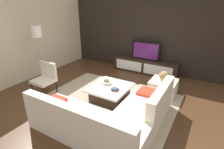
% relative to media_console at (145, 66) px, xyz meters
% --- Properties ---
extents(ground_plane, '(14.00, 14.00, 0.00)m').
position_rel_media_console_xyz_m(ground_plane, '(0.00, -2.40, -0.25)').
color(ground_plane, '#4C301C').
extents(feature_wall_back, '(6.40, 0.12, 2.80)m').
position_rel_media_console_xyz_m(feature_wall_back, '(0.00, 0.30, 1.15)').
color(feature_wall_back, black).
rests_on(feature_wall_back, ground).
extents(side_wall_left, '(0.12, 5.20, 2.80)m').
position_rel_media_console_xyz_m(side_wall_left, '(-3.20, -2.20, 1.15)').
color(side_wall_left, beige).
rests_on(side_wall_left, ground).
extents(area_rug, '(3.40, 2.57, 0.01)m').
position_rel_media_console_xyz_m(area_rug, '(-0.10, -2.40, -0.24)').
color(area_rug, tan).
rests_on(area_rug, ground).
extents(media_console, '(2.36, 0.43, 0.50)m').
position_rel_media_console_xyz_m(media_console, '(0.00, 0.00, 0.00)').
color(media_console, black).
rests_on(media_console, ground).
extents(television, '(0.99, 0.06, 0.64)m').
position_rel_media_console_xyz_m(television, '(0.00, 0.00, 0.57)').
color(television, black).
rests_on(television, media_console).
extents(sectional_couch, '(2.38, 2.30, 0.82)m').
position_rel_media_console_xyz_m(sectional_couch, '(0.51, -3.29, 0.03)').
color(sectional_couch, beige).
rests_on(sectional_couch, ground).
extents(coffee_table, '(0.97, 1.07, 0.38)m').
position_rel_media_console_xyz_m(coffee_table, '(-0.10, -2.30, -0.05)').
color(coffee_table, black).
rests_on(coffee_table, ground).
extents(accent_chair_near, '(0.57, 0.52, 0.87)m').
position_rel_media_console_xyz_m(accent_chair_near, '(-1.89, -2.83, 0.24)').
color(accent_chair_near, black).
rests_on(accent_chair_near, ground).
extents(floor_lamp, '(0.29, 0.29, 1.77)m').
position_rel_media_console_xyz_m(floor_lamp, '(-2.55, -2.39, 1.23)').
color(floor_lamp, '#A5A5AA').
rests_on(floor_lamp, ground).
extents(ottoman, '(0.70, 0.70, 0.40)m').
position_rel_media_console_xyz_m(ottoman, '(1.03, -1.26, -0.05)').
color(ottoman, beige).
rests_on(ottoman, ground).
extents(fruit_bowl, '(0.28, 0.28, 0.13)m').
position_rel_media_console_xyz_m(fruit_bowl, '(-0.28, -2.20, 0.18)').
color(fruit_bowl, silver).
rests_on(fruit_bowl, coffee_table).
extents(decorative_ball, '(0.28, 0.28, 0.28)m').
position_rel_media_console_xyz_m(decorative_ball, '(1.03, -1.26, 0.29)').
color(decorative_ball, '#AD8451').
rests_on(decorative_ball, ottoman).
extents(book_stack, '(0.17, 0.14, 0.06)m').
position_rel_media_console_xyz_m(book_stack, '(0.11, -2.42, 0.16)').
color(book_stack, maroon).
rests_on(book_stack, coffee_table).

